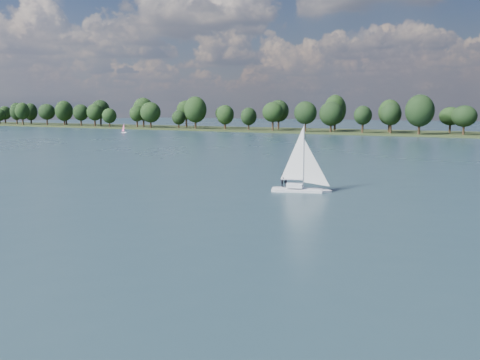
# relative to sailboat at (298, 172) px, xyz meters

# --- Properties ---
(ground) EXTENTS (700.00, 700.00, 0.00)m
(ground) POSITION_rel_sailboat_xyz_m (0.46, 50.14, -2.55)
(ground) COLOR #233342
(ground) RESTS_ON ground
(far_shore) EXTENTS (660.00, 40.00, 1.50)m
(far_shore) POSITION_rel_sailboat_xyz_m (0.46, 162.14, -2.55)
(far_shore) COLOR black
(far_shore) RESTS_ON ground
(sailboat) EXTENTS (7.18, 4.10, 9.12)m
(sailboat) POSITION_rel_sailboat_xyz_m (0.00, 0.00, 0.00)
(sailboat) COLOR silver
(sailboat) RESTS_ON ground
(dinghy_pink) EXTENTS (2.83, 1.15, 4.50)m
(dinghy_pink) POSITION_rel_sailboat_xyz_m (-131.47, 113.42, -1.48)
(dinghy_pink) COLOR white
(dinghy_pink) RESTS_ON ground
(pontoon) EXTENTS (4.18, 2.39, 0.50)m
(pontoon) POSITION_rel_sailboat_xyz_m (-162.54, 145.42, -2.55)
(pontoon) COLOR slate
(pontoon) RESTS_ON ground
(treeline) EXTENTS (562.87, 74.44, 18.14)m
(treeline) POSITION_rel_sailboat_xyz_m (0.73, 158.81, 5.60)
(treeline) COLOR black
(treeline) RESTS_ON ground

